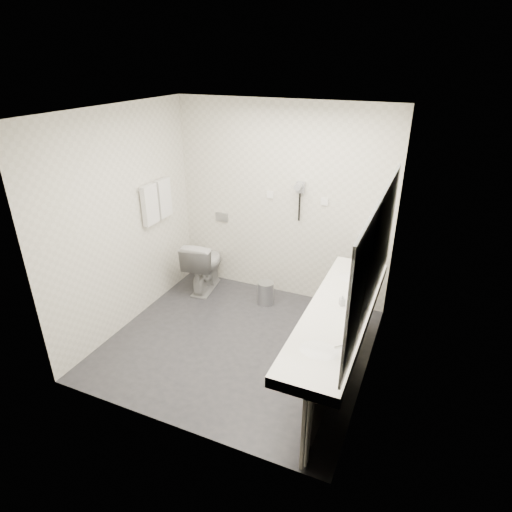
% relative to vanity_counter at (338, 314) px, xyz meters
% --- Properties ---
extents(floor, '(2.80, 2.80, 0.00)m').
position_rel_vanity_counter_xyz_m(floor, '(-1.12, 0.20, -0.80)').
color(floor, '#2C2C32').
rests_on(floor, ground).
extents(ceiling, '(2.80, 2.80, 0.00)m').
position_rel_vanity_counter_xyz_m(ceiling, '(-1.12, 0.20, 1.70)').
color(ceiling, white).
rests_on(ceiling, wall_back).
extents(wall_back, '(2.80, 0.00, 2.80)m').
position_rel_vanity_counter_xyz_m(wall_back, '(-1.12, 1.50, 0.45)').
color(wall_back, white).
rests_on(wall_back, floor).
extents(wall_front, '(2.80, 0.00, 2.80)m').
position_rel_vanity_counter_xyz_m(wall_front, '(-1.12, -1.10, 0.45)').
color(wall_front, white).
rests_on(wall_front, floor).
extents(wall_left, '(0.00, 2.60, 2.60)m').
position_rel_vanity_counter_xyz_m(wall_left, '(-2.52, 0.20, 0.45)').
color(wall_left, white).
rests_on(wall_left, floor).
extents(wall_right, '(0.00, 2.60, 2.60)m').
position_rel_vanity_counter_xyz_m(wall_right, '(0.27, 0.20, 0.45)').
color(wall_right, white).
rests_on(wall_right, floor).
extents(vanity_counter, '(0.55, 2.20, 0.10)m').
position_rel_vanity_counter_xyz_m(vanity_counter, '(0.00, 0.00, 0.00)').
color(vanity_counter, white).
rests_on(vanity_counter, floor).
extents(vanity_panel, '(0.03, 2.15, 0.75)m').
position_rel_vanity_counter_xyz_m(vanity_panel, '(0.02, 0.00, -0.42)').
color(vanity_panel, '#999590').
rests_on(vanity_panel, floor).
extents(vanity_post_near, '(0.06, 0.06, 0.75)m').
position_rel_vanity_counter_xyz_m(vanity_post_near, '(0.05, -1.04, -0.42)').
color(vanity_post_near, silver).
rests_on(vanity_post_near, floor).
extents(vanity_post_far, '(0.06, 0.06, 0.75)m').
position_rel_vanity_counter_xyz_m(vanity_post_far, '(0.05, 1.04, -0.42)').
color(vanity_post_far, silver).
rests_on(vanity_post_far, floor).
extents(mirror, '(0.02, 2.20, 1.05)m').
position_rel_vanity_counter_xyz_m(mirror, '(0.26, 0.00, 0.65)').
color(mirror, '#B2BCC6').
rests_on(mirror, wall_right).
extents(basin_near, '(0.40, 0.31, 0.05)m').
position_rel_vanity_counter_xyz_m(basin_near, '(0.00, -0.65, 0.04)').
color(basin_near, white).
rests_on(basin_near, vanity_counter).
extents(basin_far, '(0.40, 0.31, 0.05)m').
position_rel_vanity_counter_xyz_m(basin_far, '(0.00, 0.65, 0.04)').
color(basin_far, white).
rests_on(basin_far, vanity_counter).
extents(faucet_near, '(0.04, 0.04, 0.15)m').
position_rel_vanity_counter_xyz_m(faucet_near, '(0.19, -0.65, 0.12)').
color(faucet_near, silver).
rests_on(faucet_near, vanity_counter).
extents(faucet_far, '(0.04, 0.04, 0.15)m').
position_rel_vanity_counter_xyz_m(faucet_far, '(0.19, 0.65, 0.12)').
color(faucet_far, silver).
rests_on(faucet_far, vanity_counter).
extents(soap_bottle_a, '(0.07, 0.07, 0.11)m').
position_rel_vanity_counter_xyz_m(soap_bottle_a, '(0.01, 0.08, 0.10)').
color(soap_bottle_a, beige).
rests_on(soap_bottle_a, vanity_counter).
extents(soap_bottle_b, '(0.10, 0.10, 0.10)m').
position_rel_vanity_counter_xyz_m(soap_bottle_b, '(0.10, 0.17, 0.10)').
color(soap_bottle_b, beige).
rests_on(soap_bottle_b, vanity_counter).
extents(soap_bottle_c, '(0.05, 0.05, 0.11)m').
position_rel_vanity_counter_xyz_m(soap_bottle_c, '(0.13, -0.04, 0.11)').
color(soap_bottle_c, beige).
rests_on(soap_bottle_c, vanity_counter).
extents(glass_left, '(0.07, 0.07, 0.11)m').
position_rel_vanity_counter_xyz_m(glass_left, '(0.18, 0.30, 0.10)').
color(glass_left, silver).
rests_on(glass_left, vanity_counter).
extents(toilet, '(0.50, 0.77, 0.73)m').
position_rel_vanity_counter_xyz_m(toilet, '(-2.09, 1.15, -0.44)').
color(toilet, white).
rests_on(toilet, floor).
extents(flush_plate, '(0.18, 0.02, 0.12)m').
position_rel_vanity_counter_xyz_m(flush_plate, '(-1.98, 1.49, 0.15)').
color(flush_plate, '#B2B5BA').
rests_on(flush_plate, wall_back).
extents(pedal_bin, '(0.26, 0.26, 0.29)m').
position_rel_vanity_counter_xyz_m(pedal_bin, '(-1.17, 1.11, -0.65)').
color(pedal_bin, '#B2B5BA').
rests_on(pedal_bin, floor).
extents(bin_lid, '(0.21, 0.21, 0.02)m').
position_rel_vanity_counter_xyz_m(bin_lid, '(-1.17, 1.11, -0.50)').
color(bin_lid, '#B2B5BA').
rests_on(bin_lid, pedal_bin).
extents(towel_rail, '(0.02, 0.62, 0.02)m').
position_rel_vanity_counter_xyz_m(towel_rail, '(-2.47, 0.75, 0.75)').
color(towel_rail, silver).
rests_on(towel_rail, wall_left).
extents(towel_near, '(0.07, 0.24, 0.48)m').
position_rel_vanity_counter_xyz_m(towel_near, '(-2.46, 0.61, 0.53)').
color(towel_near, white).
rests_on(towel_near, towel_rail).
extents(towel_far, '(0.07, 0.24, 0.48)m').
position_rel_vanity_counter_xyz_m(towel_far, '(-2.46, 0.89, 0.53)').
color(towel_far, white).
rests_on(towel_far, towel_rail).
extents(dryer_cradle, '(0.10, 0.04, 0.14)m').
position_rel_vanity_counter_xyz_m(dryer_cradle, '(-0.88, 1.47, 0.70)').
color(dryer_cradle, '#9A9B9F').
rests_on(dryer_cradle, wall_back).
extents(dryer_barrel, '(0.08, 0.14, 0.08)m').
position_rel_vanity_counter_xyz_m(dryer_barrel, '(-0.88, 1.40, 0.73)').
color(dryer_barrel, '#9A9B9F').
rests_on(dryer_barrel, dryer_cradle).
extents(dryer_cord, '(0.02, 0.02, 0.35)m').
position_rel_vanity_counter_xyz_m(dryer_cord, '(-0.88, 1.46, 0.45)').
color(dryer_cord, black).
rests_on(dryer_cord, dryer_cradle).
extents(switch_plate_a, '(0.09, 0.02, 0.09)m').
position_rel_vanity_counter_xyz_m(switch_plate_a, '(-1.27, 1.49, 0.55)').
color(switch_plate_a, white).
rests_on(switch_plate_a, wall_back).
extents(switch_plate_b, '(0.09, 0.02, 0.09)m').
position_rel_vanity_counter_xyz_m(switch_plate_b, '(-0.57, 1.49, 0.55)').
color(switch_plate_b, white).
rests_on(switch_plate_b, wall_back).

